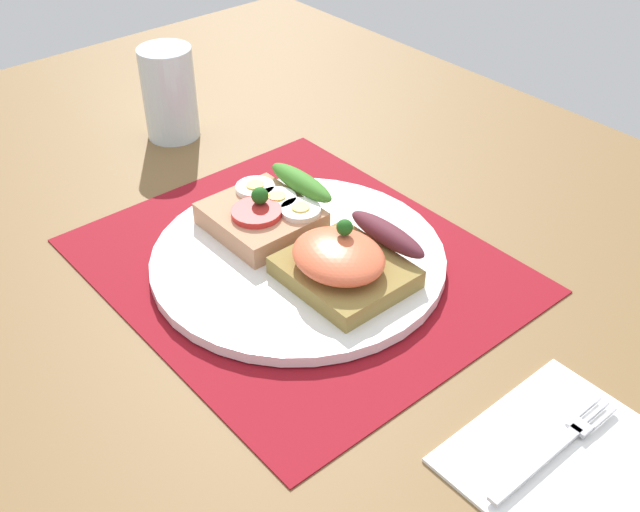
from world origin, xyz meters
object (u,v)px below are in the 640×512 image
object	(u,v)px
plate	(298,259)
fork	(557,446)
sandwich_salmon	(347,260)
sandwich_egg_tomato	(268,211)
napkin	(560,459)
drinking_glass	(169,93)

from	to	relation	value
plate	fork	xyz separation A→B (cm)	(27.66, 0.14, -0.05)
sandwich_salmon	fork	bearing A→B (deg)	-2.14
plate	sandwich_salmon	xyz separation A→B (cm)	(5.39, 0.98, 2.43)
plate	sandwich_egg_tomato	world-z (taller)	sandwich_egg_tomato
plate	sandwich_egg_tomato	size ratio (longest dim) A/B	2.58
fork	plate	bearing A→B (deg)	-179.70
plate	napkin	size ratio (longest dim) A/B	1.80
sandwich_egg_tomato	napkin	world-z (taller)	sandwich_egg_tomato
sandwich_salmon	drinking_glass	size ratio (longest dim) A/B	1.00
napkin	fork	xyz separation A→B (cm)	(-0.60, 0.42, 0.46)
sandwich_egg_tomato	napkin	xyz separation A→B (cm)	(33.65, -1.11, -2.58)
sandwich_egg_tomato	napkin	bearing A→B (deg)	-1.88
plate	sandwich_salmon	distance (cm)	5.99
plate	sandwich_salmon	bearing A→B (deg)	10.28
plate	sandwich_egg_tomato	distance (cm)	5.84
plate	drinking_glass	bearing A→B (deg)	170.55
drinking_glass	plate	bearing A→B (deg)	-9.45
fork	drinking_glass	size ratio (longest dim) A/B	1.23
drinking_glass	fork	bearing A→B (deg)	-4.70
sandwich_egg_tomato	sandwich_salmon	size ratio (longest dim) A/B	0.98
sandwich_salmon	fork	xyz separation A→B (cm)	(22.28, -0.83, -2.48)
sandwich_egg_tomato	sandwich_salmon	bearing A→B (deg)	0.79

